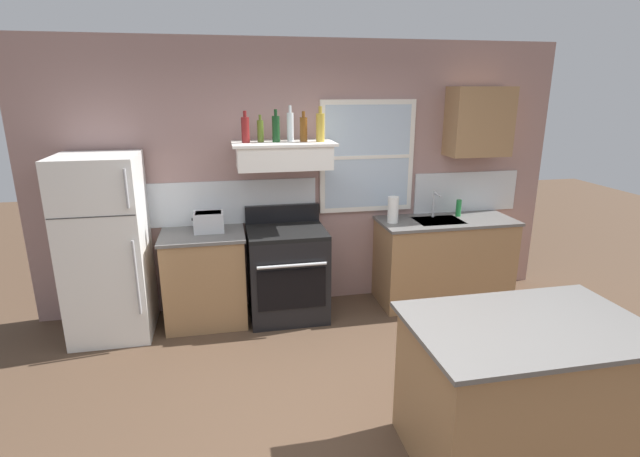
{
  "coord_description": "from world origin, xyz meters",
  "views": [
    {
      "loc": [
        -0.82,
        -2.59,
        2.24
      ],
      "look_at": [
        -0.05,
        1.2,
        1.1
      ],
      "focal_mm": 26.91,
      "sensor_mm": 36.0,
      "label": 1
    }
  ],
  "objects_px": {
    "bottle_champagne_gold_foil": "(320,127)",
    "kitchen_island": "(521,390)",
    "toaster": "(209,222)",
    "bottle_clear_tall": "(290,126)",
    "bottle_amber_wine": "(304,129)",
    "paper_towel_roll": "(393,210)",
    "bottle_olive_oil_square": "(260,131)",
    "bottle_red_label_wine": "(245,129)",
    "refrigerator": "(106,248)",
    "dish_soap_bottle": "(459,208)",
    "stove_range": "(287,272)",
    "bottle_dark_green_wine": "(276,128)"
  },
  "relations": [
    {
      "from": "bottle_amber_wine",
      "to": "bottle_red_label_wine",
      "type": "bearing_deg",
      "value": 178.8
    },
    {
      "from": "bottle_olive_oil_square",
      "to": "dish_soap_bottle",
      "type": "bearing_deg",
      "value": -0.0
    },
    {
      "from": "refrigerator",
      "to": "bottle_amber_wine",
      "type": "xyz_separation_m",
      "value": [
        1.84,
        0.11,
        1.02
      ]
    },
    {
      "from": "bottle_dark_green_wine",
      "to": "dish_soap_bottle",
      "type": "xyz_separation_m",
      "value": [
        1.94,
        0.04,
        -0.87
      ]
    },
    {
      "from": "bottle_champagne_gold_foil",
      "to": "dish_soap_bottle",
      "type": "bearing_deg",
      "value": 3.26
    },
    {
      "from": "bottle_champagne_gold_foil",
      "to": "bottle_amber_wine",
      "type": "bearing_deg",
      "value": 166.78
    },
    {
      "from": "refrigerator",
      "to": "bottle_champagne_gold_foil",
      "type": "xyz_separation_m",
      "value": [
        2.0,
        0.07,
        1.04
      ]
    },
    {
      "from": "bottle_red_label_wine",
      "to": "stove_range",
      "type": "bearing_deg",
      "value": -15.66
    },
    {
      "from": "toaster",
      "to": "bottle_clear_tall",
      "type": "relative_size",
      "value": 0.89
    },
    {
      "from": "stove_range",
      "to": "bottle_red_label_wine",
      "type": "relative_size",
      "value": 3.75
    },
    {
      "from": "bottle_olive_oil_square",
      "to": "paper_towel_roll",
      "type": "height_order",
      "value": "bottle_olive_oil_square"
    },
    {
      "from": "bottle_red_label_wine",
      "to": "bottle_clear_tall",
      "type": "relative_size",
      "value": 0.87
    },
    {
      "from": "toaster",
      "to": "dish_soap_bottle",
      "type": "height_order",
      "value": "toaster"
    },
    {
      "from": "bottle_red_label_wine",
      "to": "bottle_olive_oil_square",
      "type": "xyz_separation_m",
      "value": [
        0.14,
        0.04,
        -0.02
      ]
    },
    {
      "from": "bottle_clear_tall",
      "to": "paper_towel_roll",
      "type": "distance_m",
      "value": 1.33
    },
    {
      "from": "bottle_olive_oil_square",
      "to": "bottle_champagne_gold_foil",
      "type": "height_order",
      "value": "bottle_champagne_gold_foil"
    },
    {
      "from": "refrigerator",
      "to": "kitchen_island",
      "type": "height_order",
      "value": "refrigerator"
    },
    {
      "from": "kitchen_island",
      "to": "refrigerator",
      "type": "bearing_deg",
      "value": 141.88
    },
    {
      "from": "toaster",
      "to": "stove_range",
      "type": "height_order",
      "value": "toaster"
    },
    {
      "from": "kitchen_island",
      "to": "bottle_amber_wine",
      "type": "bearing_deg",
      "value": 112.33
    },
    {
      "from": "toaster",
      "to": "paper_towel_roll",
      "type": "distance_m",
      "value": 1.84
    },
    {
      "from": "bottle_clear_tall",
      "to": "dish_soap_bottle",
      "type": "bearing_deg",
      "value": -0.28
    },
    {
      "from": "bottle_olive_oil_square",
      "to": "bottle_amber_wine",
      "type": "bearing_deg",
      "value": -7.27
    },
    {
      "from": "bottle_clear_tall",
      "to": "bottle_amber_wine",
      "type": "bearing_deg",
      "value": -27.07
    },
    {
      "from": "bottle_red_label_wine",
      "to": "paper_towel_roll",
      "type": "xyz_separation_m",
      "value": [
        1.45,
        -0.06,
        -0.82
      ]
    },
    {
      "from": "stove_range",
      "to": "bottle_red_label_wine",
      "type": "xyz_separation_m",
      "value": [
        -0.35,
        0.1,
        1.4
      ]
    },
    {
      "from": "refrigerator",
      "to": "bottle_red_label_wine",
      "type": "relative_size",
      "value": 5.79
    },
    {
      "from": "paper_towel_roll",
      "to": "bottle_amber_wine",
      "type": "bearing_deg",
      "value": 176.92
    },
    {
      "from": "dish_soap_bottle",
      "to": "bottle_red_label_wine",
      "type": "bearing_deg",
      "value": -178.98
    },
    {
      "from": "bottle_olive_oil_square",
      "to": "bottle_dark_green_wine",
      "type": "height_order",
      "value": "bottle_dark_green_wine"
    },
    {
      "from": "toaster",
      "to": "bottle_olive_oil_square",
      "type": "bearing_deg",
      "value": 6.19
    },
    {
      "from": "stove_range",
      "to": "bottle_amber_wine",
      "type": "height_order",
      "value": "bottle_amber_wine"
    },
    {
      "from": "toaster",
      "to": "bottle_champagne_gold_foil",
      "type": "bearing_deg",
      "value": -1.61
    },
    {
      "from": "bottle_champagne_gold_foil",
      "to": "kitchen_island",
      "type": "bearing_deg",
      "value": -70.74
    },
    {
      "from": "stove_range",
      "to": "paper_towel_roll",
      "type": "relative_size",
      "value": 4.04
    },
    {
      "from": "paper_towel_roll",
      "to": "bottle_champagne_gold_foil",
      "type": "bearing_deg",
      "value": 179.03
    },
    {
      "from": "bottle_dark_green_wine",
      "to": "bottle_amber_wine",
      "type": "bearing_deg",
      "value": -2.45
    },
    {
      "from": "toaster",
      "to": "paper_towel_roll",
      "type": "relative_size",
      "value": 1.1
    },
    {
      "from": "bottle_champagne_gold_foil",
      "to": "kitchen_island",
      "type": "relative_size",
      "value": 0.23
    },
    {
      "from": "bottle_olive_oil_square",
      "to": "stove_range",
      "type": "bearing_deg",
      "value": -33.58
    },
    {
      "from": "stove_range",
      "to": "bottle_amber_wine",
      "type": "xyz_separation_m",
      "value": [
        0.2,
        0.09,
        1.4
      ]
    },
    {
      "from": "toaster",
      "to": "bottle_amber_wine",
      "type": "relative_size",
      "value": 1.05
    },
    {
      "from": "bottle_red_label_wine",
      "to": "dish_soap_bottle",
      "type": "distance_m",
      "value": 2.39
    },
    {
      "from": "bottle_red_label_wine",
      "to": "refrigerator",
      "type": "bearing_deg",
      "value": -174.71
    },
    {
      "from": "refrigerator",
      "to": "bottle_olive_oil_square",
      "type": "height_order",
      "value": "bottle_olive_oil_square"
    },
    {
      "from": "bottle_dark_green_wine",
      "to": "bottle_champagne_gold_foil",
      "type": "bearing_deg",
      "value": -6.51
    },
    {
      "from": "bottle_olive_oil_square",
      "to": "paper_towel_roll",
      "type": "xyz_separation_m",
      "value": [
        1.31,
        -0.1,
        -0.81
      ]
    },
    {
      "from": "paper_towel_roll",
      "to": "bottle_olive_oil_square",
      "type": "bearing_deg",
      "value": 175.63
    },
    {
      "from": "refrigerator",
      "to": "toaster",
      "type": "bearing_deg",
      "value": 6.43
    },
    {
      "from": "bottle_champagne_gold_foil",
      "to": "paper_towel_roll",
      "type": "distance_m",
      "value": 1.13
    }
  ]
}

